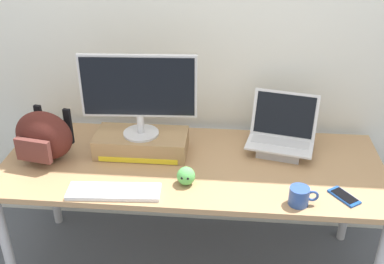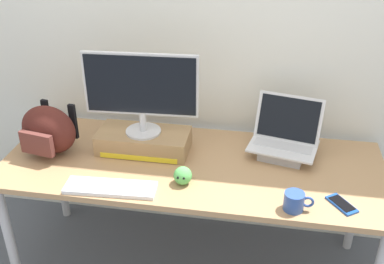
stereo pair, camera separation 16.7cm
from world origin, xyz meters
The scene contains 10 objects.
back_wall centered at (0.00, 0.48, 1.30)m, with size 7.00×0.10×2.60m, color silver.
desk centered at (0.00, 0.00, 0.65)m, with size 1.95×0.75×0.71m.
toner_box_yellow centered at (-0.27, 0.08, 0.77)m, with size 0.48×0.24×0.11m.
desktop_monitor centered at (-0.27, 0.08, 1.06)m, with size 0.58×0.18×0.43m.
open_laptop centered at (0.46, 0.16, 0.77)m, with size 0.39×0.32×0.30m.
external_keyboard centered at (-0.34, -0.29, 0.72)m, with size 0.44×0.15×0.02m.
messenger_backpack centered at (-0.75, -0.02, 0.84)m, with size 0.33×0.27×0.26m.
coffee_mug centered at (0.51, -0.30, 0.76)m, with size 0.13×0.09×0.09m.
cell_phone centered at (0.72, -0.23, 0.72)m, with size 0.14×0.16×0.01m.
plush_toy centered at (-0.01, -0.19, 0.76)m, with size 0.09×0.09×0.09m.
Camera 1 is at (0.18, -1.99, 1.99)m, focal length 43.22 mm.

